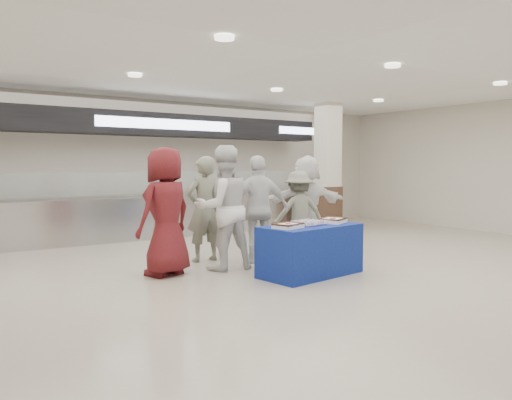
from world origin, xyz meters
TOP-DOWN VIEW (x-y plane):
  - ground at (0.00, 0.00)m, footprint 14.00×14.00m
  - serving_line at (0.00, 5.40)m, footprint 8.70×0.85m
  - column_right at (4.00, 4.20)m, footprint 0.55×0.55m
  - display_table at (0.18, 0.36)m, footprint 1.64×0.98m
  - sheet_cake_left at (-0.31, 0.27)m, footprint 0.45×0.40m
  - sheet_cake_right at (0.67, 0.40)m, footprint 0.52×0.48m
  - cupcake_tray at (0.19, 0.41)m, footprint 0.45×0.38m
  - civilian_maroon at (-1.60, 1.56)m, footprint 1.08×0.89m
  - soldier_a at (-0.62, 2.22)m, footprint 0.67×0.45m
  - chef_tall at (-0.69, 1.44)m, footprint 1.00×0.81m
  - chef_short at (0.12, 1.63)m, footprint 1.13×0.67m
  - soldier_b at (1.14, 1.82)m, footprint 1.12×0.85m
  - civilian_white at (1.53, 2.08)m, footprint 1.78×1.00m

SIDE VIEW (x-z plane):
  - ground at x=0.00m, z-range 0.00..0.00m
  - display_table at x=0.18m, z-range 0.00..0.75m
  - soldier_b at x=1.14m, z-range 0.00..1.54m
  - cupcake_tray at x=0.19m, z-range 0.75..0.82m
  - sheet_cake_left at x=-0.31m, z-range 0.75..0.84m
  - sheet_cake_right at x=0.67m, z-range 0.75..0.84m
  - soldier_a at x=-0.62m, z-range 0.00..1.79m
  - chef_short at x=0.12m, z-range 0.00..1.81m
  - civilian_white at x=1.53m, z-range 0.00..1.83m
  - civilian_maroon at x=-1.60m, z-range 0.00..1.91m
  - chef_tall at x=-0.69m, z-range 0.00..1.95m
  - serving_line at x=0.00m, z-range -0.24..2.56m
  - column_right at x=4.00m, z-range -0.07..3.13m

